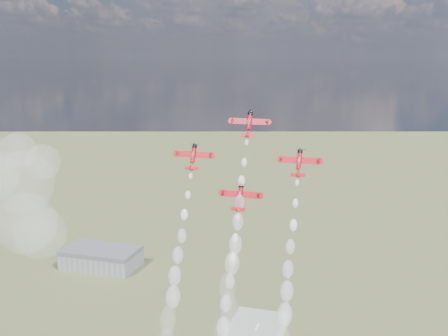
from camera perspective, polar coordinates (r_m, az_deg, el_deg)
name	(u,v)px	position (r m, az deg, el deg)	size (l,w,h in m)	color
hangar	(101,258)	(370.52, -13.22, -9.47)	(50.00, 28.00, 13.00)	gray
plane_lead	(249,124)	(148.99, 2.74, 4.86)	(10.93, 5.58, 7.21)	#BB0914
plane_left	(193,157)	(150.17, -3.38, 1.25)	(10.93, 5.58, 7.21)	#BB0914
plane_right	(299,163)	(142.96, 8.17, 0.60)	(10.93, 5.58, 7.21)	#BB0914
plane_slot	(240,197)	(143.38, 1.74, -3.14)	(10.93, 5.58, 7.21)	#BB0914
smoke_trail_lead	(229,289)	(140.66, 0.58, -13.08)	(5.34, 26.45, 48.96)	white
smoke_trail_left	(168,324)	(145.20, -6.09, -16.49)	(5.48, 26.85, 49.12)	white
drifted_smoke_cloud	(7,196)	(190.53, -22.58, -2.86)	(61.48, 34.12, 44.81)	white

